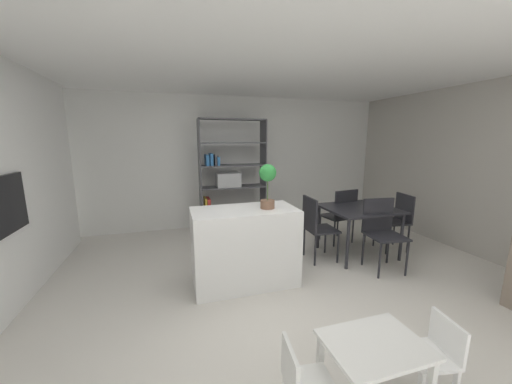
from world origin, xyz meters
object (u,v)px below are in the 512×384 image
child_chair_right (434,352)px  dining_chair_far (341,212)px  open_bookshelf (228,181)px  child_chair_left (302,384)px  kitchen_island (245,247)px  dining_table (359,212)px  child_table (374,354)px  dining_chair_near (382,227)px  built_in_oven (8,204)px  potted_plant_on_island (268,181)px  dining_chair_island_side (315,223)px  dining_chair_window_side (398,217)px

child_chair_right → dining_chair_far: bearing=168.7°
open_bookshelf → child_chair_left: open_bookshelf is taller
kitchen_island → open_bookshelf: size_ratio=0.59×
dining_table → dining_chair_far: (0.01, 0.47, -0.11)m
child_table → dining_chair_near: size_ratio=0.65×
built_in_oven → kitchen_island: built_in_oven is taller
child_chair_right → dining_chair_near: (1.00, 1.69, 0.27)m
potted_plant_on_island → dining_chair_far: potted_plant_on_island is taller
open_bookshelf → dining_chair_near: open_bookshelf is taller
dining_table → dining_chair_near: size_ratio=1.07×
kitchen_island → dining_table: bearing=10.3°
dining_chair_island_side → child_chair_left: bearing=151.8°
kitchen_island → potted_plant_on_island: size_ratio=2.35×
open_bookshelf → dining_chair_far: 2.11m
open_bookshelf → child_table: open_bookshelf is taller
child_table → dining_chair_far: bearing=60.1°
built_in_oven → kitchen_island: (2.33, -0.16, -0.65)m
built_in_oven → dining_chair_near: bearing=-4.0°
dining_chair_near → dining_chair_island_side: bearing=154.4°
dining_table → dining_chair_island_side: size_ratio=1.09×
child_chair_right → dining_table: size_ratio=0.53×
dining_table → dining_chair_near: bearing=-88.5°
kitchen_island → child_chair_right: size_ratio=2.28×
dining_chair_far → built_in_oven: bearing=0.7°
potted_plant_on_island → dining_chair_near: (1.60, -0.09, -0.69)m
dining_chair_window_side → dining_chair_near: bearing=-49.6°
child_chair_right → child_chair_left: 0.99m
child_chair_right → dining_chair_window_side: 2.75m
child_chair_right → dining_chair_island_side: bearing=-177.3°
dining_table → dining_chair_window_side: size_ratio=1.14×
dining_table → dining_chair_island_side: 0.73m
child_table → dining_table: size_ratio=0.61×
built_in_oven → dining_chair_window_side: size_ratio=0.67×
dining_table → dining_chair_far: bearing=88.3°
child_chair_left → dining_chair_island_side: (1.26, 2.14, 0.23)m
child_chair_right → dining_table: 2.40m
dining_chair_island_side → dining_chair_near: dining_chair_near is taller
open_bookshelf → dining_chair_island_side: size_ratio=2.25×
kitchen_island → dining_chair_island_side: dining_chair_island_side is taller
child_chair_right → child_table: bearing=-81.4°
child_chair_left → dining_table: (1.98, 2.14, 0.33)m
child_chair_left → dining_chair_far: (1.99, 2.61, 0.22)m
open_bookshelf → child_table: bearing=-87.7°
potted_plant_on_island → child_table: 1.97m
built_in_oven → child_chair_left: bearing=-41.6°
potted_plant_on_island → dining_chair_far: bearing=27.8°
child_table → child_chair_left: 0.50m
built_in_oven → dining_chair_near: 4.25m
open_bookshelf → potted_plant_on_island: bearing=-88.5°
kitchen_island → child_table: size_ratio=1.98×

